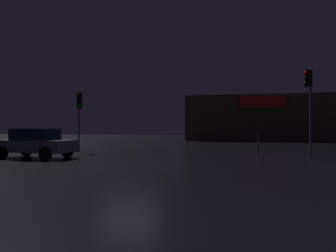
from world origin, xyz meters
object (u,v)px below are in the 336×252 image
car_near (35,143)px  store_building (263,118)px  traffic_signal_cross_left (309,91)px  traffic_signal_opposite (79,108)px

car_near → store_building: bearing=70.2°
store_building → car_near: bearing=-109.8°
traffic_signal_cross_left → car_near: traffic_signal_cross_left is taller
traffic_signal_opposite → car_near: 5.57m
traffic_signal_opposite → car_near: bearing=-86.7°
traffic_signal_opposite → traffic_signal_cross_left: size_ratio=0.84×
store_building → traffic_signal_cross_left: (2.52, -27.12, 0.74)m
traffic_signal_cross_left → car_near: bearing=-164.5°
traffic_signal_opposite → car_near: traffic_signal_opposite is taller
traffic_signal_opposite → car_near: size_ratio=0.95×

